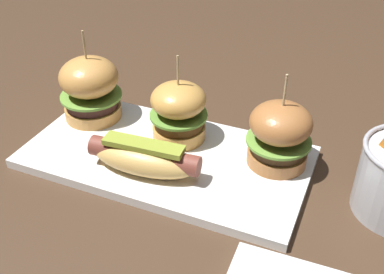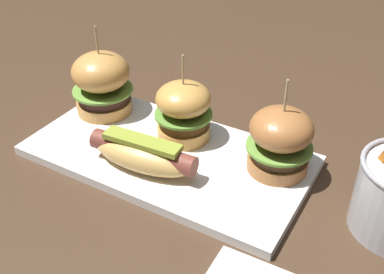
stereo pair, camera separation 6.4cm
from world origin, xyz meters
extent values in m
plane|color=#422D1E|center=(0.00, 0.00, 0.00)|extent=(3.00, 3.00, 0.00)
cube|color=white|center=(0.00, 0.00, 0.01)|extent=(0.41, 0.21, 0.01)
ellipsoid|color=tan|center=(-0.01, -0.05, 0.04)|extent=(0.15, 0.07, 0.04)
cylinder|color=brown|center=(-0.01, -0.05, 0.04)|extent=(0.16, 0.04, 0.03)
cube|color=olive|center=(-0.01, -0.05, 0.06)|extent=(0.11, 0.03, 0.01)
cylinder|color=#CE9048|center=(-0.15, 0.05, 0.02)|extent=(0.09, 0.09, 0.02)
cylinder|color=#3C1F1A|center=(-0.15, 0.05, 0.04)|extent=(0.08, 0.08, 0.02)
cylinder|color=#6B9E3D|center=(-0.15, 0.05, 0.05)|extent=(0.10, 0.10, 0.00)
ellipsoid|color=#CE9048|center=(-0.15, 0.05, 0.09)|extent=(0.09, 0.09, 0.06)
cylinder|color=tan|center=(-0.15, 0.05, 0.13)|extent=(0.00, 0.00, 0.06)
cylinder|color=gold|center=(0.00, 0.05, 0.02)|extent=(0.08, 0.08, 0.02)
cylinder|color=#492D12|center=(0.00, 0.05, 0.04)|extent=(0.07, 0.07, 0.02)
cylinder|color=#609338|center=(0.00, 0.05, 0.05)|extent=(0.09, 0.09, 0.00)
ellipsoid|color=gold|center=(0.00, 0.05, 0.08)|extent=(0.08, 0.08, 0.05)
cylinder|color=tan|center=(0.00, 0.05, 0.12)|extent=(0.00, 0.00, 0.06)
cylinder|color=#AB6B38|center=(0.15, 0.04, 0.02)|extent=(0.08, 0.08, 0.02)
cylinder|color=#452D19|center=(0.15, 0.04, 0.04)|extent=(0.08, 0.08, 0.02)
cylinder|color=#6B9E3D|center=(0.15, 0.04, 0.05)|extent=(0.09, 0.09, 0.00)
ellipsoid|color=#AB6B38|center=(0.15, 0.04, 0.08)|extent=(0.09, 0.09, 0.05)
cylinder|color=tan|center=(0.15, 0.04, 0.12)|extent=(0.00, 0.00, 0.06)
camera|label=1|loc=(0.25, -0.49, 0.42)|focal=43.42mm
camera|label=2|loc=(0.31, -0.46, 0.42)|focal=43.42mm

